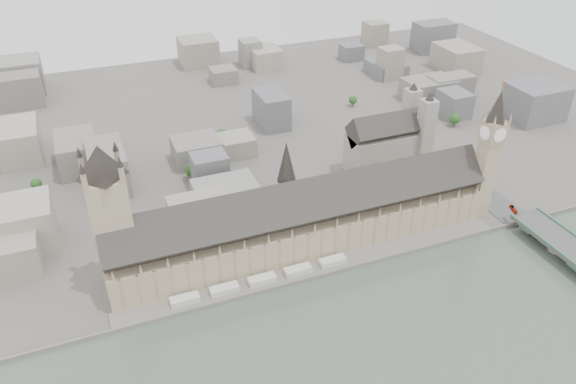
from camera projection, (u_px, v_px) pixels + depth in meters
name	position (u px, v px, depth m)	size (l,w,h in m)	color
ground	(314.00, 263.00, 378.36)	(900.00, 900.00, 0.00)	#595651
embankment_wall	(324.00, 275.00, 365.77)	(600.00, 1.50, 3.00)	slate
river_terrace	(319.00, 268.00, 371.93)	(270.00, 15.00, 2.00)	slate
terrace_tents	(262.00, 279.00, 358.20)	(118.00, 7.00, 4.00)	silver
palace_of_westminster	(304.00, 220.00, 381.73)	(265.00, 40.73, 55.44)	tan
elizabeth_tower	(490.00, 146.00, 396.87)	(17.00, 17.00, 107.50)	tan
victoria_tower	(110.00, 213.00, 331.15)	(30.00, 30.00, 100.00)	tan
central_tower	(286.00, 174.00, 364.77)	(13.00, 13.00, 48.00)	tan
westminster_abbey	(389.00, 142.00, 474.36)	(68.00, 36.00, 64.00)	gray
city_skyline_inland	(215.00, 103.00, 560.75)	(720.00, 360.00, 38.00)	gray
park_trees	(270.00, 211.00, 418.38)	(110.00, 30.00, 15.00)	#1E4A1A
red_bus_north	(513.00, 209.00, 412.40)	(2.25, 9.64, 2.68)	#AF2514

